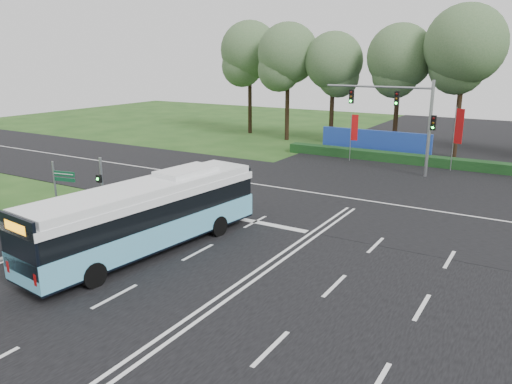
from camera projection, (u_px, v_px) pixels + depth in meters
ground at (261, 269)px, 20.86m from camera, size 120.00×120.00×0.00m
road_main at (261, 268)px, 20.86m from camera, size 20.00×120.00×0.04m
road_cross at (359, 200)px, 30.77m from camera, size 120.00×14.00×0.05m
bike_path at (12, 236)px, 24.60m from camera, size 5.00×18.00×0.06m
kerb_strip at (43, 244)px, 23.40m from camera, size 0.25×18.00×0.12m
city_bus at (148, 215)px, 22.27m from camera, size 3.79×12.14×3.43m
pedestrian_signal at (102, 187)px, 26.36m from camera, size 0.29×0.42×3.49m
street_sign at (60, 185)px, 25.60m from camera, size 1.31×0.34×3.42m
banner_flag_left at (354, 130)px, 41.60m from camera, size 0.58×0.18×4.01m
banner_flag_mid at (458, 130)px, 37.64m from camera, size 0.68×0.33×4.93m
traffic_light_gantry at (406, 112)px, 36.47m from camera, size 8.41×0.28×7.00m
hedge at (412, 159)px, 41.00m from camera, size 22.00×1.20×0.80m
blue_hoarding at (375, 142)px, 44.88m from camera, size 10.00×0.30×2.20m
eucalyptus_row at (407, 57)px, 45.45m from camera, size 47.04×9.77×12.88m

